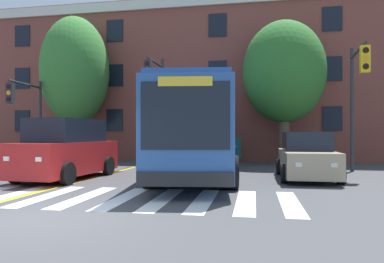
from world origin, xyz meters
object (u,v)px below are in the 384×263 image
at_px(traffic_light_far_corner, 27,106).
at_px(city_bus, 196,130).
at_px(car_red_near_lane, 67,150).
at_px(car_teal_behind_bus, 229,142).
at_px(street_tree_curbside_small, 75,71).
at_px(car_tan_far_lane, 307,157).
at_px(traffic_light_overhead, 157,92).
at_px(traffic_light_near_corner, 357,86).
at_px(street_tree_curbside_large, 284,72).

bearing_deg(traffic_light_far_corner, city_bus, -14.97).
distance_m(city_bus, car_red_near_lane, 5.09).
distance_m(car_teal_behind_bus, street_tree_curbside_small, 10.68).
height_order(car_red_near_lane, car_tan_far_lane, car_red_near_lane).
bearing_deg(street_tree_curbside_small, traffic_light_overhead, -16.68).
height_order(city_bus, traffic_light_far_corner, traffic_light_far_corner).
distance_m(city_bus, car_tan_far_lane, 4.41).
bearing_deg(street_tree_curbside_small, traffic_light_far_corner, -107.74).
height_order(car_red_near_lane, car_teal_behind_bus, car_teal_behind_bus).
bearing_deg(city_bus, traffic_light_overhead, 125.35).
relative_size(car_red_near_lane, traffic_light_near_corner, 0.91).
height_order(traffic_light_near_corner, traffic_light_far_corner, traffic_light_near_corner).
xyz_separation_m(car_teal_behind_bus, street_tree_curbside_large, (3.33, -3.89, 3.91)).
distance_m(traffic_light_overhead, street_tree_curbside_small, 6.02).
distance_m(car_red_near_lane, traffic_light_overhead, 6.95).
height_order(car_red_near_lane, street_tree_curbside_large, street_tree_curbside_large).
bearing_deg(car_teal_behind_bus, city_bus, -92.50).
height_order(car_teal_behind_bus, traffic_light_far_corner, traffic_light_far_corner).
xyz_separation_m(car_red_near_lane, car_teal_behind_bus, (5.00, 11.96, 0.06)).
relative_size(city_bus, car_red_near_lane, 2.45).
bearing_deg(street_tree_curbside_large, car_tan_far_lane, -85.44).
distance_m(car_red_near_lane, car_tan_far_lane, 9.00).
height_order(city_bus, traffic_light_overhead, traffic_light_overhead).
height_order(car_red_near_lane, traffic_light_overhead, traffic_light_overhead).
height_order(car_red_near_lane, traffic_light_near_corner, traffic_light_near_corner).
xyz_separation_m(car_red_near_lane, car_tan_far_lane, (8.84, 1.69, -0.26)).
distance_m(city_bus, traffic_light_far_corner, 9.85).
bearing_deg(car_teal_behind_bus, traffic_light_far_corner, -143.36).
distance_m(traffic_light_near_corner, street_tree_curbside_small, 15.58).
height_order(city_bus, car_red_near_lane, city_bus).
xyz_separation_m(city_bus, car_tan_far_lane, (4.27, -0.42, -1.03)).
bearing_deg(traffic_light_far_corner, car_teal_behind_bus, 36.64).
bearing_deg(car_teal_behind_bus, traffic_light_near_corner, -53.77).
height_order(city_bus, street_tree_curbside_small, street_tree_curbside_small).
bearing_deg(car_tan_far_lane, traffic_light_far_corner, 167.90).
bearing_deg(traffic_light_near_corner, traffic_light_far_corner, 176.56).
bearing_deg(city_bus, street_tree_curbside_large, 57.76).
xyz_separation_m(street_tree_curbside_large, street_tree_curbside_small, (-12.18, -0.28, 0.39)).
distance_m(car_tan_far_lane, street_tree_curbside_small, 14.82).
relative_size(traffic_light_far_corner, street_tree_curbside_small, 0.53).
bearing_deg(city_bus, traffic_light_near_corner, 13.53).
xyz_separation_m(traffic_light_near_corner, traffic_light_far_corner, (-15.94, 0.96, -0.57)).
bearing_deg(traffic_light_near_corner, street_tree_curbside_large, 121.94).
bearing_deg(traffic_light_near_corner, car_red_near_lane, -161.67).
distance_m(car_teal_behind_bus, traffic_light_near_corner, 10.59).
xyz_separation_m(city_bus, traffic_light_far_corner, (-9.43, 2.52, 1.28)).
distance_m(car_tan_far_lane, traffic_light_far_corner, 14.20).
bearing_deg(traffic_light_near_corner, city_bus, -166.47).
bearing_deg(car_teal_behind_bus, car_tan_far_lane, -69.50).
bearing_deg(street_tree_curbside_large, car_teal_behind_bus, 130.57).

